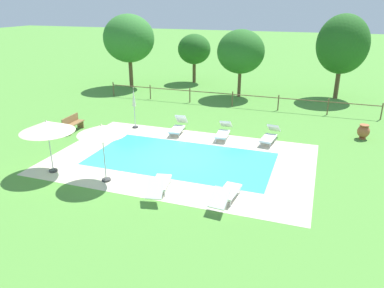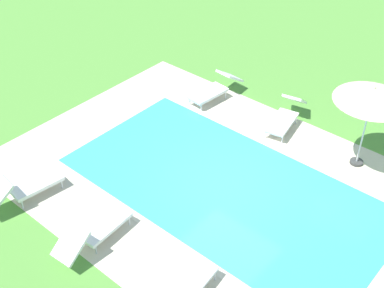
# 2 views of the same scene
# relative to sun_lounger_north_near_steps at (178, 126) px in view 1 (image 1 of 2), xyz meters

# --- Properties ---
(ground_plane) EXTENTS (160.00, 160.00, 0.00)m
(ground_plane) POSITION_rel_sun_lounger_north_near_steps_xyz_m (1.45, -3.33, -0.38)
(ground_plane) COLOR #518E38
(pool_deck_paving) EXTENTS (11.88, 7.82, 0.01)m
(pool_deck_paving) POSITION_rel_sun_lounger_north_near_steps_xyz_m (1.45, -3.33, -0.38)
(pool_deck_paving) COLOR beige
(pool_deck_paving) RESTS_ON ground
(swimming_pool_water) EXTENTS (8.34, 4.28, 0.01)m
(swimming_pool_water) POSITION_rel_sun_lounger_north_near_steps_xyz_m (1.45, -3.33, -0.38)
(swimming_pool_water) COLOR #38C6D1
(swimming_pool_water) RESTS_ON ground
(pool_coping_rim) EXTENTS (8.82, 4.76, 0.01)m
(pool_coping_rim) POSITION_rel_sun_lounger_north_near_steps_xyz_m (1.45, -3.33, -0.37)
(pool_coping_rim) COLOR beige
(pool_coping_rim) RESTS_ON ground
(sun_lounger_north_near_steps) EXTENTS (0.81, 1.99, 0.91)m
(sun_lounger_north_near_steps) POSITION_rel_sun_lounger_north_near_steps_xyz_m (0.00, 0.00, 0.00)
(sun_lounger_north_near_steps) COLOR white
(sun_lounger_north_near_steps) RESTS_ON ground
(sun_lounger_north_mid) EXTENTS (0.78, 2.08, 0.79)m
(sun_lounger_north_mid) POSITION_rel_sun_lounger_north_near_steps_xyz_m (4.41, -6.50, -0.02)
(sun_lounger_north_mid) COLOR white
(sun_lounger_north_mid) RESTS_ON ground
(sun_lounger_north_far) EXTENTS (0.84, 2.06, 0.83)m
(sun_lounger_north_far) POSITION_rel_sun_lounger_north_near_steps_xyz_m (4.98, 0.24, -0.01)
(sun_lounger_north_far) COLOR white
(sun_lounger_north_far) RESTS_ON ground
(sun_lounger_north_end) EXTENTS (0.99, 2.09, 0.83)m
(sun_lounger_north_end) POSITION_rel_sun_lounger_north_near_steps_xyz_m (1.84, -6.67, -0.01)
(sun_lounger_north_end) COLOR white
(sun_lounger_north_end) RESTS_ON ground
(sun_lounger_south_near_corner) EXTENTS (0.76, 2.05, 0.82)m
(sun_lounger_south_near_corner) POSITION_rel_sun_lounger_north_near_steps_xyz_m (2.56, 0.07, -0.01)
(sun_lounger_south_near_corner) COLOR white
(sun_lounger_south_near_corner) RESTS_ON ground
(patio_umbrella_open_foreground) EXTENTS (1.93, 1.93, 2.42)m
(patio_umbrella_open_foreground) POSITION_rel_sun_lounger_north_near_steps_xyz_m (-0.62, -6.44, 1.80)
(patio_umbrella_open_foreground) COLOR #383838
(patio_umbrella_open_foreground) RESTS_ON ground
(patio_umbrella_open_by_bench) EXTENTS (2.22, 2.22, 2.30)m
(patio_umbrella_open_by_bench) POSITION_rel_sun_lounger_north_near_steps_xyz_m (-3.24, -6.43, 1.65)
(patio_umbrella_open_by_bench) COLOR #383838
(patio_umbrella_open_by_bench) RESTS_ON ground
(patio_umbrella_closed_row_west) EXTENTS (0.32, 0.32, 2.36)m
(patio_umbrella_closed_row_west) POSITION_rel_sun_lounger_north_near_steps_xyz_m (-2.67, 0.03, 1.10)
(patio_umbrella_closed_row_west) COLOR #383838
(patio_umbrella_closed_row_west) RESTS_ON ground
(wooden_bench_lawn_side) EXTENTS (0.52, 1.52, 0.87)m
(wooden_bench_lawn_side) POSITION_rel_sun_lounger_north_near_steps_xyz_m (-5.68, -1.67, 0.08)
(wooden_bench_lawn_side) COLOR olive
(wooden_bench_lawn_side) RESTS_ON ground
(terracotta_urn_near_fence) EXTENTS (0.63, 0.63, 0.78)m
(terracotta_urn_near_fence) POSITION_rel_sun_lounger_north_near_steps_xyz_m (9.55, 2.38, 0.04)
(terracotta_urn_near_fence) COLOR #A85B38
(terracotta_urn_near_fence) RESTS_ON ground
(perimeter_fence) EXTENTS (18.82, 0.08, 1.05)m
(perimeter_fence) POSITION_rel_sun_lounger_north_near_steps_xyz_m (1.48, 6.46, 0.30)
(perimeter_fence) COLOR brown
(perimeter_fence) RESTS_ON ground
(tree_far_west) EXTENTS (2.85, 2.85, 4.21)m
(tree_far_west) POSITION_rel_sun_lounger_north_near_steps_xyz_m (-3.68, 13.30, 2.53)
(tree_far_west) COLOR brown
(tree_far_west) RESTS_ON ground
(tree_west_mid) EXTENTS (3.49, 3.49, 4.96)m
(tree_west_mid) POSITION_rel_sun_lounger_north_near_steps_xyz_m (1.28, 9.43, 2.97)
(tree_west_mid) COLOR brown
(tree_west_mid) RESTS_ON ground
(tree_centre) EXTENTS (3.67, 3.67, 6.05)m
(tree_centre) POSITION_rel_sun_lounger_north_near_steps_xyz_m (8.26, 11.31, 3.56)
(tree_centre) COLOR brown
(tree_centre) RESTS_ON ground
(tree_east_mid) EXTENTS (4.14, 4.14, 5.91)m
(tree_east_mid) POSITION_rel_sun_lounger_north_near_steps_xyz_m (-8.07, 9.71, 3.61)
(tree_east_mid) COLOR brown
(tree_east_mid) RESTS_ON ground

